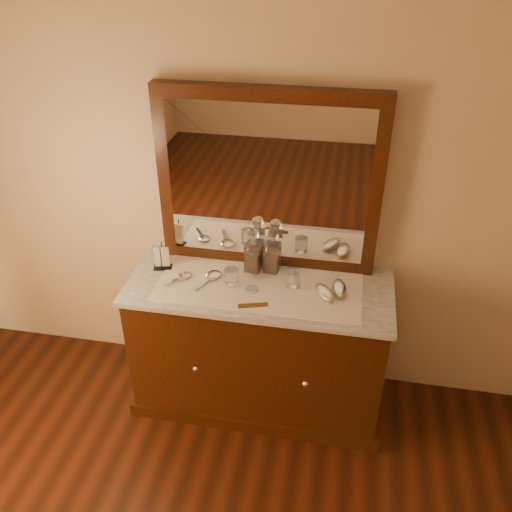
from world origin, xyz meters
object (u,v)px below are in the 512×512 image
Objects in this scene: dresser_cabinet at (259,346)px; mirror_frame at (268,182)px; decanter_left at (253,254)px; brush_far at (339,289)px; hand_mirror_inner at (211,277)px; napkin_rack at (162,258)px; hand_mirror_outer at (182,277)px; decanter_right at (272,255)px; brush_near at (325,293)px; pin_dish at (252,289)px; comb at (253,305)px.

dresser_cabinet is 1.17× the size of mirror_frame.
dresser_cabinet is 5.21× the size of decanter_left.
brush_far is 0.76× the size of hand_mirror_inner.
napkin_rack is 1.00m from brush_far.
hand_mirror_outer is 0.80× the size of hand_mirror_inner.
mirror_frame is 0.74m from napkin_rack.
napkin_rack is 0.52m from decanter_left.
decanter_left is 1.23× the size of hand_mirror_inner.
hand_mirror_inner is at bearing 179.75° from brush_far.
brush_near is (0.31, -0.19, -0.08)m from decanter_right.
napkin_rack reaches higher than pin_dish.
hand_mirror_outer is at bearing -169.65° from hand_mirror_inner.
mirror_frame reaches higher than pin_dish.
brush_near is at bearing -23.56° from decanter_left.
decanter_right is (0.04, 0.34, 0.10)m from comb.
pin_dish is 0.24m from decanter_right.
decanter_right is at bearing 148.16° from brush_near.
brush_near is (0.35, 0.15, 0.02)m from comb.
decanter_right is (0.62, 0.08, 0.05)m from napkin_rack.
hand_mirror_inner is at bearing 163.62° from pin_dish.
pin_dish is 0.41× the size of hand_mirror_outer.
decanter_right is 0.42m from brush_far.
hand_mirror_inner is at bearing -156.92° from decanter_right.
brush_far is (0.43, 0.01, 0.47)m from dresser_cabinet.
decanter_right is at bearing 73.49° from dresser_cabinet.
hand_mirror_outer is (-0.37, -0.15, -0.10)m from decanter_left.
comb is at bearing -89.55° from dresser_cabinet.
mirror_frame reaches higher than hand_mirror_inner.
decanter_left is (-0.03, 0.19, 0.10)m from pin_dish.
mirror_frame reaches higher than brush_far.
napkin_rack reaches higher than hand_mirror_inner.
napkin_rack is at bearing 172.95° from brush_near.
decanter_left is 1.00× the size of decanter_right.
hand_mirror_outer is at bearing -148.81° from mirror_frame.
hand_mirror_outer is at bearing -157.76° from decanter_left.
decanter_right is at bearing 160.10° from brush_far.
comb is 0.92× the size of brush_far.
comb reaches higher than dresser_cabinet.
dresser_cabinet is 8.40× the size of brush_far.
napkin_rack is at bearing 169.25° from hand_mirror_inner.
mirror_frame is 0.58m from pin_dish.
decanter_left is (0.51, 0.07, 0.05)m from napkin_rack.
brush_near reaches higher than pin_dish.
brush_far reaches higher than dresser_cabinet.
brush_far reaches higher than hand_mirror_outer.
brush_far is (0.07, 0.06, -0.00)m from brush_near.
hand_mirror_outer is (-0.47, -0.16, -0.10)m from decanter_right.
napkin_rack is 0.57× the size of decanter_right.
pin_dish is 0.39m from brush_near.
brush_far is at bearing -28.82° from mirror_frame.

